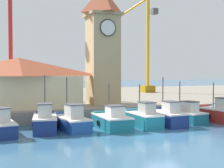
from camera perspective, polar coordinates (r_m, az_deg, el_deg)
name	(u,v)px	position (r m, az deg, el deg)	size (l,w,h in m)	color
ground_plane	(164,135)	(23.90, 9.45, -9.27)	(300.00, 300.00, 0.00)	#386689
quay_wharf	(71,98)	(49.98, -7.51, -2.62)	(120.00, 40.00, 1.19)	gray
fishing_boat_left_outer	(45,122)	(25.51, -12.16, -6.72)	(2.52, 4.54, 4.52)	navy
fishing_boat_left_inner	(70,121)	(26.06, -7.66, -6.69)	(2.51, 5.34, 4.32)	#2356A8
fishing_boat_mid_left	(112,120)	(26.12, -0.07, -6.66)	(2.24, 4.56, 3.74)	#196B7F
fishing_boat_center	(143,118)	(27.25, 5.63, -6.19)	(1.95, 4.49, 3.67)	#196B7F
fishing_boat_mid_right	(166,116)	(28.50, 9.90, -5.84)	(1.98, 4.95, 4.28)	navy
fishing_boat_right_inner	(184,115)	(30.65, 13.05, -5.48)	(2.55, 4.83, 3.83)	#196B7F
fishing_boat_right_outer	(219,113)	(31.65, 18.92, -5.07)	(2.77, 5.14, 3.72)	#AD2823
clock_tower	(103,42)	(35.09, -1.70, 7.66)	(3.63, 3.63, 14.62)	tan
warehouse_left	(19,82)	(32.39, -16.67, 0.33)	(12.18, 5.64, 4.99)	beige
port_crane_near	(10,43)	(44.97, -18.07, 7.17)	(2.00, 8.87, 19.17)	maroon
port_crane_far	(147,57)	(55.81, 6.49, 5.02)	(4.24, 7.02, 16.77)	#976E11
dock_worker_near_tower	(71,100)	(30.99, -7.42, -2.85)	(0.34, 0.22, 1.62)	#33333D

